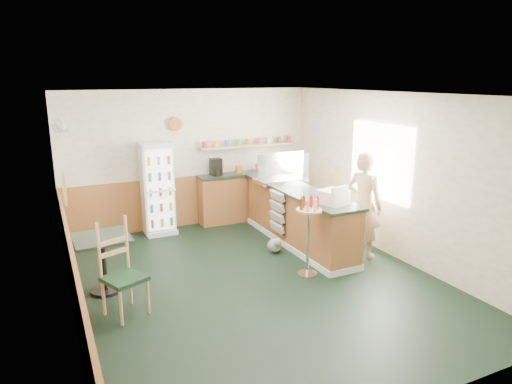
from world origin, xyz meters
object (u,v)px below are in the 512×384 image
cash_register (333,197)px  cafe_table (103,253)px  display_case (281,167)px  condiment_stand (309,226)px  cafe_chair (122,265)px  shopkeeper (364,205)px  drinks_fridge (158,189)px

cash_register → cafe_table: bearing=156.1°
cafe_table → display_case: bearing=19.0°
condiment_stand → cash_register: bearing=18.1°
cash_register → cafe_chair: (-3.24, -0.13, -0.48)m
cash_register → shopkeeper: shopkeeper is taller
cafe_chair → cash_register: bearing=-21.0°
cafe_chair → drinks_fridge: bearing=44.9°
shopkeeper → display_case: bearing=4.6°
display_case → cafe_chair: bearing=-150.4°
display_case → cafe_table: 3.66m
cash_register → cafe_chair: cash_register is taller
drinks_fridge → display_case: drinks_fridge is taller
shopkeeper → cafe_chair: (-3.94, -0.23, -0.25)m
drinks_fridge → display_case: size_ratio=1.83×
display_case → shopkeeper: size_ratio=0.54×
drinks_fridge → condiment_stand: 3.28m
cafe_chair → cafe_table: bearing=80.0°
drinks_fridge → display_case: (2.10, -0.99, 0.41)m
condiment_stand → shopkeeper: bearing=12.8°
cash_register → cafe_table: (-3.40, 0.55, -0.54)m
shopkeeper → condiment_stand: shopkeeper is taller
shopkeeper → cafe_table: bearing=65.0°
cash_register → display_case: bearing=75.2°
display_case → cash_register: size_ratio=2.43×
cafe_table → cash_register: bearing=-9.1°
condiment_stand → cafe_chair: 2.70m
display_case → condiment_stand: bearing=-106.0°
condiment_stand → cafe_table: bearing=165.8°
shopkeeper → cafe_table: (-4.10, 0.44, -0.31)m
cash_register → condiment_stand: bearing=-176.6°
condiment_stand → cafe_table: size_ratio=1.48×
display_case → shopkeeper: 1.80m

